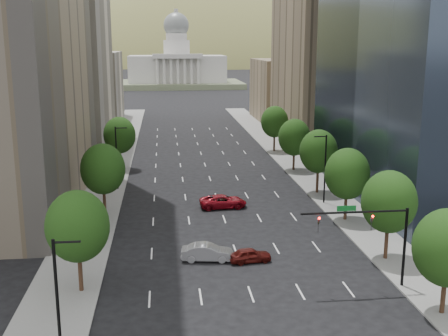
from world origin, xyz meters
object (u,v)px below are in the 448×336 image
object	(u,v)px
traffic_signal	(377,230)
car_silver	(207,252)
car_maroon	(250,255)
capitol	(177,68)
car_red_far	(223,201)

from	to	relation	value
traffic_signal	car_silver	bearing A→B (deg)	150.53
car_maroon	traffic_signal	bearing A→B (deg)	-132.77
traffic_signal	capitol	world-z (taller)	capitol
car_maroon	car_silver	xyz separation A→B (m)	(-4.00, 0.81, 0.13)
capitol	car_red_far	xyz separation A→B (m)	(0.37, -195.05, -7.76)
car_maroon	capitol	bearing A→B (deg)	-6.86
car_silver	car_red_far	size ratio (longest dim) A/B	0.84
traffic_signal	car_maroon	size ratio (longest dim) A/B	2.27
car_silver	car_red_far	xyz separation A→B (m)	(3.37, 17.01, 0.00)
car_silver	car_red_far	world-z (taller)	car_red_far
car_maroon	car_red_far	xyz separation A→B (m)	(-0.63, 17.83, 0.13)
car_maroon	car_silver	world-z (taller)	car_silver
car_maroon	car_silver	bearing A→B (deg)	71.37
traffic_signal	car_silver	world-z (taller)	traffic_signal
traffic_signal	car_silver	size ratio (longest dim) A/B	1.84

